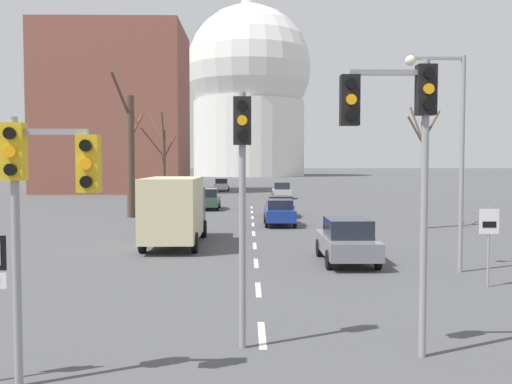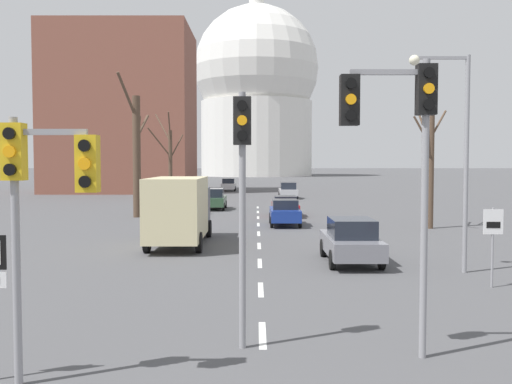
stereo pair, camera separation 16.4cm
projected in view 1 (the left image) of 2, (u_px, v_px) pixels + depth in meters
lane_stripe_1 at (262, 335)px, 12.58m from camera, size 0.16×2.00×0.01m
lane_stripe_2 at (258, 289)px, 17.07m from camera, size 0.16×2.00×0.01m
lane_stripe_3 at (256, 263)px, 21.57m from camera, size 0.16×2.00×0.01m
lane_stripe_4 at (255, 246)px, 26.06m from camera, size 0.16×2.00×0.01m
lane_stripe_5 at (254, 234)px, 30.55m from camera, size 0.16×2.00×0.01m
lane_stripe_6 at (253, 225)px, 35.05m from camera, size 0.16×2.00×0.01m
lane_stripe_7 at (252, 218)px, 39.54m from camera, size 0.16×2.00×0.01m
lane_stripe_8 at (252, 212)px, 44.03m from camera, size 0.16×2.00×0.01m
lane_stripe_9 at (252, 207)px, 48.53m from camera, size 0.16×2.00×0.01m
traffic_signal_near_left at (41, 184)px, 9.52m from camera, size 1.60×0.34×4.57m
traffic_signal_centre_tall at (242, 171)px, 11.51m from camera, size 0.36×0.34×5.22m
traffic_signal_near_right at (400, 133)px, 10.93m from camera, size 1.82×0.34×5.77m
speed_limit_sign at (489, 233)px, 17.38m from camera, size 0.60×0.08×2.45m
street_lamp_right at (451, 138)px, 19.61m from camera, size 2.09×0.36×7.47m
sedan_near_left at (208, 199)px, 46.43m from camera, size 1.93×4.57×1.71m
sedan_near_right at (280, 212)px, 34.49m from camera, size 1.83×4.09×1.59m
sedan_mid_centre at (282, 190)px, 60.74m from camera, size 1.96×4.21×1.72m
sedan_far_left at (222, 185)px, 76.93m from camera, size 1.94×4.18×1.71m
sedan_far_right at (347, 240)px, 21.64m from camera, size 1.94×4.57×1.71m
sedan_distant_centre at (279, 206)px, 40.56m from camera, size 1.90×4.47×1.46m
delivery_truck at (175, 209)px, 26.18m from camera, size 2.44×7.20×3.14m
bare_tree_left_near at (131, 152)px, 39.54m from camera, size 1.45×4.11×9.90m
bare_tree_right_near at (424, 163)px, 33.00m from camera, size 2.27×3.14×8.35m
bare_tree_left_far at (163, 160)px, 56.73m from camera, size 3.30×5.07×8.87m
capitol_dome at (249, 91)px, 165.43m from camera, size 35.82×35.82×50.60m
apartment_block_left at (115, 111)px, 74.11m from camera, size 18.00×14.00×21.10m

